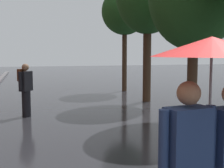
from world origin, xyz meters
TOP-DOWN VIEW (x-y plane):
  - street_tree_3 at (3.26, 12.26)m, footprint 2.26×2.26m
  - couple_under_umbrella at (0.16, 0.13)m, footprint 1.10×1.10m
  - pedestrian_walking_midground at (-1.48, 7.19)m, footprint 0.45×0.49m

SIDE VIEW (x-z plane):
  - pedestrian_walking_midground at x=-1.48m, z-range 0.06..1.65m
  - couple_under_umbrella at x=0.16m, z-range 0.34..2.41m
  - street_tree_3 at x=3.26m, z-range 1.35..6.40m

